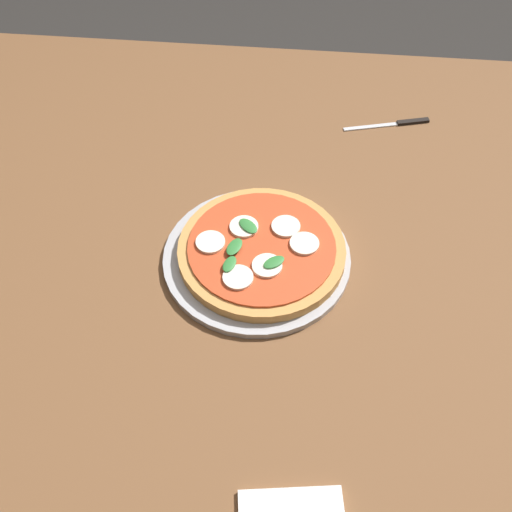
{
  "coord_description": "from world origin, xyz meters",
  "views": [
    {
      "loc": [
        -0.0,
        0.68,
        1.52
      ],
      "look_at": [
        0.06,
        0.03,
        0.73
      ],
      "focal_mm": 44.14,
      "sensor_mm": 36.0,
      "label": 1
    }
  ],
  "objects_px": {
    "dining_table": "(293,278)",
    "serving_tray": "(256,258)",
    "knife": "(397,123)",
    "pizza": "(261,250)"
  },
  "relations": [
    {
      "from": "dining_table",
      "to": "serving_tray",
      "type": "bearing_deg",
      "value": 24.38
    },
    {
      "from": "serving_tray",
      "to": "knife",
      "type": "distance_m",
      "value": 0.45
    },
    {
      "from": "serving_tray",
      "to": "pizza",
      "type": "bearing_deg",
      "value": -159.69
    },
    {
      "from": "pizza",
      "to": "knife",
      "type": "xyz_separation_m",
      "value": [
        -0.24,
        -0.37,
        -0.02
      ]
    },
    {
      "from": "serving_tray",
      "to": "pizza",
      "type": "distance_m",
      "value": 0.02
    },
    {
      "from": "dining_table",
      "to": "pizza",
      "type": "bearing_deg",
      "value": 24.89
    },
    {
      "from": "serving_tray",
      "to": "pizza",
      "type": "height_order",
      "value": "pizza"
    },
    {
      "from": "serving_tray",
      "to": "knife",
      "type": "bearing_deg",
      "value": -123.09
    },
    {
      "from": "pizza",
      "to": "knife",
      "type": "relative_size",
      "value": 1.58
    },
    {
      "from": "dining_table",
      "to": "serving_tray",
      "type": "distance_m",
      "value": 0.11
    }
  ]
}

